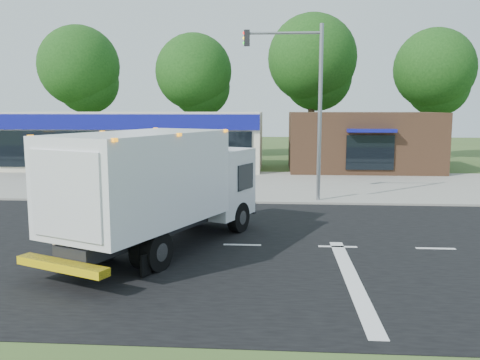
{
  "coord_description": "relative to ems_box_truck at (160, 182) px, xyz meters",
  "views": [
    {
      "loc": [
        1.03,
        -15.62,
        4.34
      ],
      "look_at": [
        -0.27,
        2.76,
        1.7
      ],
      "focal_mm": 38.0,
      "sensor_mm": 36.0,
      "label": 1
    }
  ],
  "objects": [
    {
      "name": "brown_storefront",
      "position": [
        9.45,
        20.7,
        -0.11
      ],
      "size": [
        10.0,
        6.7,
        4.0
      ],
      "color": "#382316",
      "rests_on": "ground"
    },
    {
      "name": "sidewalk",
      "position": [
        2.45,
        8.92,
        -2.05
      ],
      "size": [
        60.0,
        2.4,
        0.12
      ],
      "primitive_type": "cube",
      "color": "gray",
      "rests_on": "ground"
    },
    {
      "name": "ems_box_truck",
      "position": [
        0.0,
        0.0,
        0.0
      ],
      "size": [
        5.62,
        8.58,
        3.66
      ],
      "rotation": [
        0.0,
        0.0,
        1.16
      ],
      "color": "black",
      "rests_on": "ground"
    },
    {
      "name": "traffic_signal_pole",
      "position": [
        4.8,
        8.32,
        2.81
      ],
      "size": [
        3.51,
        0.25,
        8.0
      ],
      "color": "gray",
      "rests_on": "ground"
    },
    {
      "name": "retail_strip_mall",
      "position": [
        -6.55,
        20.64,
        -0.1
      ],
      "size": [
        18.0,
        6.2,
        4.0
      ],
      "color": "beige",
      "rests_on": "ground"
    },
    {
      "name": "emergency_worker",
      "position": [
        -2.37,
        -1.53,
        -1.14
      ],
      "size": [
        0.81,
        0.8,
        1.99
      ],
      "rotation": [
        0.0,
        0.0,
        0.74
      ],
      "color": "#C9B386",
      "rests_on": "ground"
    },
    {
      "name": "road_asphalt",
      "position": [
        2.45,
        0.72,
        -2.11
      ],
      "size": [
        60.0,
        14.0,
        0.02
      ],
      "primitive_type": "cube",
      "color": "black",
      "rests_on": "ground"
    },
    {
      "name": "parking_apron",
      "position": [
        2.45,
        14.72,
        -2.1
      ],
      "size": [
        60.0,
        9.0,
        0.02
      ],
      "primitive_type": "cube",
      "color": "gray",
      "rests_on": "ground"
    },
    {
      "name": "background_trees",
      "position": [
        1.6,
        28.88,
        5.27
      ],
      "size": [
        36.77,
        7.39,
        12.1
      ],
      "color": "#332114",
      "rests_on": "ground"
    },
    {
      "name": "lane_markings",
      "position": [
        3.8,
        -0.64,
        -2.09
      ],
      "size": [
        55.2,
        7.0,
        0.01
      ],
      "color": "silver",
      "rests_on": "road_asphalt"
    },
    {
      "name": "ground",
      "position": [
        2.45,
        0.72,
        -2.11
      ],
      "size": [
        120.0,
        120.0,
        0.0
      ],
      "primitive_type": "plane",
      "color": "#385123",
      "rests_on": "ground"
    }
  ]
}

